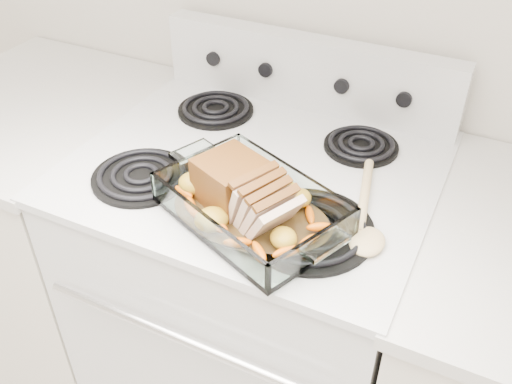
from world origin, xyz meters
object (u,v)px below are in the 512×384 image
at_px(counter_left, 64,234).
at_px(pork_roast, 237,191).
at_px(baking_dish, 251,210).
at_px(electric_range, 256,302).

xyz_separation_m(counter_left, pork_roast, (0.72, -0.18, 0.53)).
bearing_deg(counter_left, baking_dish, -13.71).
height_order(electric_range, counter_left, electric_range).
height_order(electric_range, pork_roast, electric_range).
distance_m(counter_left, baking_dish, 0.91).
distance_m(electric_range, pork_roast, 0.55).
relative_size(baking_dish, pork_roast, 1.59).
xyz_separation_m(baking_dish, pork_roast, (-0.03, 0.00, 0.03)).
xyz_separation_m(counter_left, baking_dish, (0.75, -0.18, 0.50)).
relative_size(counter_left, pork_roast, 4.35).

